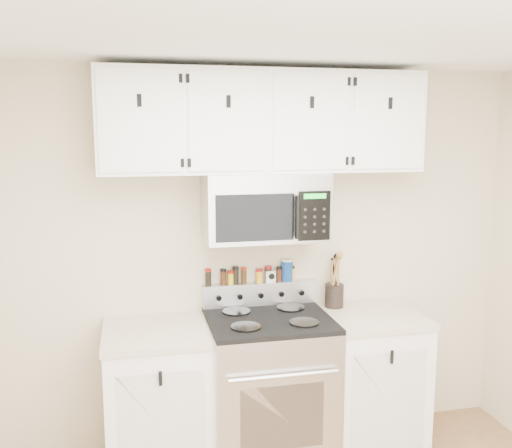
{
  "coord_description": "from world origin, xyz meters",
  "views": [
    {
      "loc": [
        -0.82,
        -1.87,
        2.1
      ],
      "look_at": [
        -0.08,
        1.45,
        1.54
      ],
      "focal_mm": 40.0,
      "sensor_mm": 36.0,
      "label": 1
    }
  ],
  "objects": [
    {
      "name": "upper_cabinets",
      "position": [
        -0.0,
        1.58,
        2.15
      ],
      "size": [
        2.0,
        0.35,
        0.62
      ],
      "color": "white",
      "rests_on": "back_wall"
    },
    {
      "name": "spice_jar_3",
      "position": [
        -0.16,
        1.71,
        1.16
      ],
      "size": [
        0.04,
        0.04,
        0.12
      ],
      "color": "black",
      "rests_on": "range"
    },
    {
      "name": "spice_jar_8",
      "position": [
        0.22,
        1.71,
        1.15
      ],
      "size": [
        0.04,
        0.04,
        0.1
      ],
      "color": "yellow",
      "rests_on": "range"
    },
    {
      "name": "range",
      "position": [
        0.0,
        1.43,
        0.49
      ],
      "size": [
        0.76,
        0.65,
        1.1
      ],
      "color": "#B7B7BA",
      "rests_on": "floor"
    },
    {
      "name": "salt_canister",
      "position": [
        0.19,
        1.71,
        1.17
      ],
      "size": [
        0.08,
        0.08,
        0.15
      ],
      "color": "navy",
      "rests_on": "range"
    },
    {
      "name": "utensil_crock",
      "position": [
        0.5,
        1.64,
        1.01
      ],
      "size": [
        0.13,
        0.13,
        0.37
      ],
      "color": "black",
      "rests_on": "base_cabinet_right"
    },
    {
      "name": "spice_jar_5",
      "position": [
        0.0,
        1.71,
        1.15
      ],
      "size": [
        0.05,
        0.05,
        0.09
      ],
      "color": "gold",
      "rests_on": "range"
    },
    {
      "name": "base_cabinet_left",
      "position": [
        -0.69,
        1.45,
        0.46
      ],
      "size": [
        0.64,
        0.62,
        0.92
      ],
      "color": "white",
      "rests_on": "floor"
    },
    {
      "name": "spice_jar_2",
      "position": [
        -0.19,
        1.71,
        1.14
      ],
      "size": [
        0.04,
        0.04,
        0.09
      ],
      "color": "gold",
      "rests_on": "range"
    },
    {
      "name": "back_wall",
      "position": [
        0.0,
        1.75,
        1.25
      ],
      "size": [
        3.5,
        0.01,
        2.5
      ],
      "primitive_type": "cube",
      "color": "#C6B394",
      "rests_on": "floor"
    },
    {
      "name": "ceiling",
      "position": [
        0.0,
        0.0,
        2.5
      ],
      "size": [
        3.5,
        3.5,
        0.01
      ],
      "primitive_type": "cube",
      "color": "white",
      "rests_on": "back_wall"
    },
    {
      "name": "kitchen_timer",
      "position": [
        0.08,
        1.71,
        1.14
      ],
      "size": [
        0.08,
        0.07,
        0.08
      ],
      "primitive_type": "cube",
      "rotation": [
        0.0,
        0.0,
        -0.19
      ],
      "color": "silver",
      "rests_on": "range"
    },
    {
      "name": "spice_jar_6",
      "position": [
        0.06,
        1.71,
        1.15
      ],
      "size": [
        0.05,
        0.05,
        0.11
      ],
      "color": "black",
      "rests_on": "range"
    },
    {
      "name": "microwave",
      "position": [
        0.0,
        1.55,
        1.63
      ],
      "size": [
        0.76,
        0.44,
        0.42
      ],
      "color": "#9E9EA3",
      "rests_on": "back_wall"
    },
    {
      "name": "spice_jar_7",
      "position": [
        0.14,
        1.71,
        1.15
      ],
      "size": [
        0.04,
        0.04,
        0.1
      ],
      "color": "#411F0F",
      "rests_on": "range"
    },
    {
      "name": "spice_jar_0",
      "position": [
        -0.34,
        1.71,
        1.16
      ],
      "size": [
        0.04,
        0.04,
        0.11
      ],
      "color": "black",
      "rests_on": "range"
    },
    {
      "name": "spice_jar_4",
      "position": [
        -0.1,
        1.71,
        1.15
      ],
      "size": [
        0.04,
        0.04,
        0.11
      ],
      "color": "#3E270E",
      "rests_on": "range"
    },
    {
      "name": "spice_jar_1",
      "position": [
        -0.24,
        1.71,
        1.15
      ],
      "size": [
        0.04,
        0.04,
        0.1
      ],
      "color": "#3F1E0F",
      "rests_on": "range"
    },
    {
      "name": "base_cabinet_right",
      "position": [
        0.69,
        1.45,
        0.46
      ],
      "size": [
        0.64,
        0.62,
        0.92
      ],
      "color": "white",
      "rests_on": "floor"
    }
  ]
}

